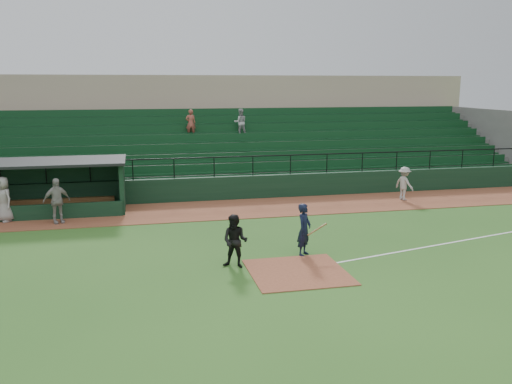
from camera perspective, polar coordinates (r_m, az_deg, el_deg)
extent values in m
plane|color=#2B591D|center=(17.99, 3.51, -7.45)|extent=(90.00, 90.00, 0.00)
cube|color=brown|center=(25.48, -1.47, -1.76)|extent=(40.00, 4.00, 0.03)
cube|color=brown|center=(17.08, 4.45, -8.45)|extent=(3.00, 3.00, 0.03)
cube|color=white|center=(22.47, 22.68, -4.48)|extent=(17.49, 4.44, 0.01)
cube|color=black|center=(27.47, -2.37, 0.45)|extent=(36.00, 0.35, 1.20)
cylinder|color=black|center=(27.22, -2.40, 3.76)|extent=(36.00, 0.06, 0.06)
cube|color=#62625E|center=(32.06, -3.96, 4.18)|extent=(36.00, 9.00, 3.60)
cube|color=#0F391B|center=(31.52, -3.83, 4.88)|extent=(34.56, 8.00, 4.05)
cube|color=#62625E|center=(39.05, 23.24, 5.01)|extent=(0.35, 9.50, 4.20)
cube|color=tan|center=(38.34, -5.47, 7.43)|extent=(38.00, 3.00, 6.40)
cube|color=#62625E|center=(36.33, -5.09, 8.01)|extent=(36.00, 2.00, 0.20)
imported|color=#A1A1A1|center=(32.93, -1.67, 7.40)|extent=(0.80, 0.62, 1.64)
imported|color=#984737|center=(32.49, -6.94, 7.26)|extent=(0.60, 0.39, 1.64)
cube|color=black|center=(27.60, -22.80, 0.78)|extent=(8.50, 0.20, 2.30)
cube|color=black|center=(25.88, -14.00, 0.68)|extent=(0.20, 2.60, 2.30)
cube|color=black|center=(26.16, -23.48, 2.87)|extent=(8.90, 3.20, 0.12)
cube|color=olive|center=(27.38, -22.80, -1.23)|extent=(7.65, 0.40, 0.50)
cube|color=black|center=(25.20, -23.68, -2.09)|extent=(8.50, 0.12, 0.70)
imported|color=black|center=(18.50, 5.13, -4.00)|extent=(0.76, 0.79, 1.82)
cylinder|color=olive|center=(18.43, 6.51, -3.96)|extent=(0.79, 0.34, 0.35)
imported|color=black|center=(17.25, -2.22, -5.24)|extent=(1.05, 0.97, 1.74)
imported|color=#A8A39D|center=(28.14, 15.46, 0.88)|extent=(0.97, 1.24, 1.69)
imported|color=#9A9490|center=(24.05, -20.40, -0.88)|extent=(1.22, 0.89, 1.92)
imported|color=gray|center=(25.22, -25.21, -0.70)|extent=(1.12, 1.10, 1.94)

